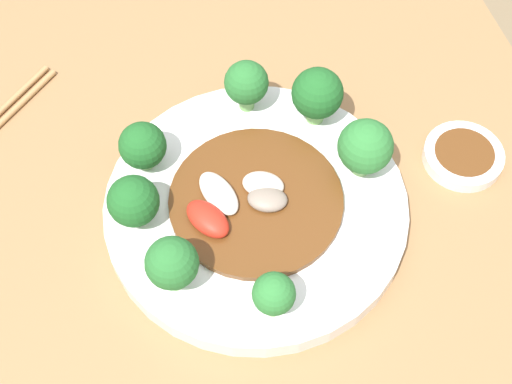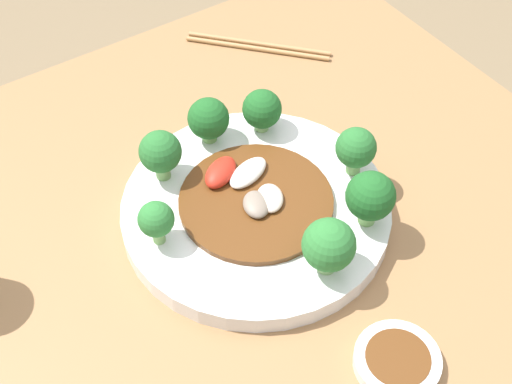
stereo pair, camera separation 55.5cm
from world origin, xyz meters
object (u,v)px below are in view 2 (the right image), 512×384
broccoli_southeast (160,153)px  broccoli_east (158,223)px  broccoli_north (329,245)px  chopsticks (258,46)px  broccoli_northwest (370,197)px  stirfry_center (253,196)px  broccoli_south (208,119)px  broccoli_southwest (262,109)px  broccoli_west (356,148)px  sauce_dish (397,361)px  plate (256,210)px

broccoli_southeast → broccoli_east: broccoli_southeast is taller
broccoli_north → chopsticks: size_ratio=0.41×
broccoli_northwest → stirfry_center: bearing=-47.4°
broccoli_south → stirfry_center: bearing=84.6°
broccoli_south → broccoli_southwest: size_ratio=1.05×
broccoli_west → broccoli_southwest: size_ratio=1.11×
broccoli_south → broccoli_northwest: broccoli_northwest is taller
broccoli_southwest → stirfry_center: 0.13m
broccoli_southeast → chopsticks: bearing=-145.7°
broccoli_southeast → broccoli_northwest: size_ratio=0.95×
broccoli_south → broccoli_west: size_ratio=0.95×
broccoli_south → broccoli_northwest: size_ratio=0.87×
sauce_dish → broccoli_northwest: bearing=-118.3°
broccoli_south → stirfry_center: (0.01, 0.12, -0.03)m
broccoli_south → broccoli_southwest: 0.07m
chopsticks → plate: bearing=55.7°
stirfry_center → chopsticks: bearing=-125.0°
broccoli_southeast → stirfry_center: 0.12m
broccoli_south → chopsticks: 0.24m
sauce_dish → chopsticks: bearing=-108.8°
broccoli_west → broccoli_north: size_ratio=0.92×
broccoli_southeast → broccoli_north: (-0.08, 0.22, -0.00)m
broccoli_southeast → chopsticks: broccoli_southeast is taller
stirfry_center → broccoli_east: bearing=-1.6°
broccoli_north → stirfry_center: (0.01, -0.13, -0.03)m
broccoli_north → stirfry_center: 0.13m
broccoli_north → broccoli_southwest: size_ratio=1.20×
broccoli_west → broccoli_east: broccoli_west is taller
broccoli_northwest → broccoli_east: (0.21, -0.10, -0.01)m
broccoli_northwest → sauce_dish: size_ratio=0.81×
broccoli_north → sauce_dish: bearing=89.1°
broccoli_south → broccoli_southeast: size_ratio=0.91×
plate → chopsticks: (-0.19, -0.27, -0.01)m
broccoli_northwest → chopsticks: size_ratio=0.41×
broccoli_west → sauce_dish: broccoli_west is taller
broccoli_south → broccoli_southwest: bearing=162.9°
broccoli_southeast → plate: bearing=125.1°
chopsticks → sauce_dish: (0.18, 0.51, 0.00)m
stirfry_center → sauce_dish: bearing=92.4°
plate → chopsticks: bearing=-124.3°
broccoli_northwest → broccoli_east: broccoli_northwest is taller
plate → broccoli_north: broccoli_north is taller
broccoli_south → sauce_dish: 0.37m
broccoli_north → broccoli_southwest: broccoli_north is taller
broccoli_east → broccoli_south: bearing=-139.6°
broccoli_west → broccoli_northwest: bearing=62.5°
broccoli_southeast → broccoli_west: size_ratio=1.04×
broccoli_west → stirfry_center: 0.13m
broccoli_south → stirfry_center: 0.12m
broccoli_southwest → sauce_dish: size_ratio=0.66×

